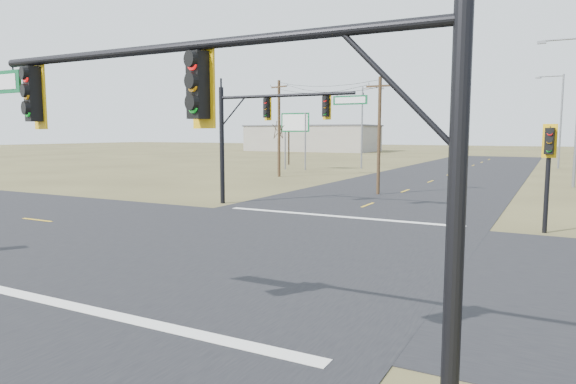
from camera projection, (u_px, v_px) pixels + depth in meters
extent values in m
plane|color=brown|center=(257.00, 247.00, 18.37)|extent=(320.00, 320.00, 0.00)
cube|color=black|center=(257.00, 247.00, 18.37)|extent=(160.00, 14.00, 0.02)
cube|color=black|center=(257.00, 247.00, 18.37)|extent=(14.00, 160.00, 0.02)
cube|color=silver|center=(88.00, 310.00, 11.77)|extent=(12.00, 0.40, 0.01)
cube|color=silver|center=(337.00, 216.00, 24.95)|extent=(12.00, 0.40, 0.01)
cylinder|color=black|center=(456.00, 216.00, 6.48)|extent=(0.24, 0.24, 6.04)
cylinder|color=black|center=(183.00, 47.00, 8.20)|extent=(8.62, 0.16, 0.16)
cylinder|color=black|center=(222.00, 146.00, 29.44)|extent=(0.27, 0.27, 6.64)
cylinder|color=black|center=(284.00, 96.00, 27.26)|extent=(8.06, 0.17, 0.17)
cube|color=#0B532A|center=(350.00, 100.00, 25.55)|extent=(1.80, 0.05, 0.45)
cylinder|color=black|center=(547.00, 181.00, 20.73)|extent=(0.18, 0.18, 4.27)
cylinder|color=#45321D|center=(379.00, 136.00, 33.57)|extent=(0.22, 0.22, 7.69)
cube|color=#45321D|center=(380.00, 86.00, 33.20)|extent=(1.88, 0.20, 0.12)
cylinder|color=#45321D|center=(279.00, 129.00, 47.42)|extent=(0.26, 0.26, 8.87)
cube|color=#45321D|center=(279.00, 87.00, 46.98)|extent=(2.06, 0.91, 0.12)
cylinder|color=gray|center=(285.00, 141.00, 57.19)|extent=(0.17, 0.17, 6.25)
cylinder|color=gray|center=(305.00, 142.00, 56.03)|extent=(0.17, 0.17, 6.25)
cube|color=#0B532A|center=(295.00, 122.00, 56.37)|extent=(3.33, 0.25, 2.08)
cylinder|color=gray|center=(562.00, 40.00, 37.87)|extent=(2.67, 0.13, 0.13)
cube|color=gray|center=(542.00, 42.00, 38.50)|extent=(0.63, 0.33, 0.20)
cylinder|color=gray|center=(561.00, 122.00, 58.31)|extent=(0.21, 0.21, 10.67)
cylinder|color=gray|center=(551.00, 76.00, 58.32)|extent=(2.56, 0.13, 0.13)
cube|color=gray|center=(538.00, 78.00, 58.92)|extent=(0.64, 0.45, 0.19)
cylinder|color=gray|center=(362.00, 128.00, 58.06)|extent=(0.18, 0.18, 9.25)
cylinder|color=gray|center=(372.00, 88.00, 57.04)|extent=(2.22, 0.11, 0.11)
cube|color=gray|center=(382.00, 88.00, 56.53)|extent=(0.53, 0.28, 0.17)
cylinder|color=black|center=(278.00, 156.00, 51.39)|extent=(0.17, 0.17, 3.54)
cylinder|color=black|center=(289.00, 148.00, 65.51)|extent=(0.20, 0.20, 4.41)
cube|color=gray|center=(312.00, 139.00, 115.67)|extent=(28.00, 14.00, 5.50)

